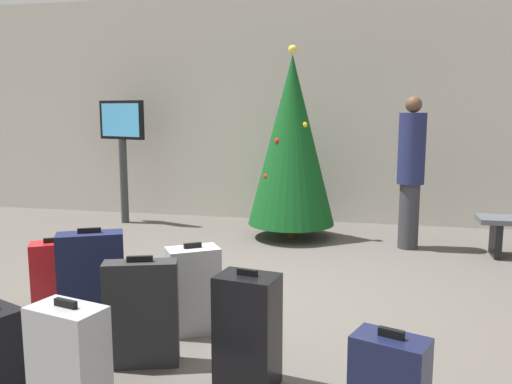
{
  "coord_description": "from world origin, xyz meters",
  "views": [
    {
      "loc": [
        1.11,
        -4.56,
        1.75
      ],
      "look_at": [
        -0.09,
        0.8,
        0.9
      ],
      "focal_mm": 37.4,
      "sensor_mm": 36.0,
      "label": 1
    }
  ],
  "objects_px": {
    "suitcase_2": "(247,331)",
    "suitcase_5": "(142,314)",
    "traveller_1": "(411,169)",
    "suitcase_4": "(193,290)",
    "suitcase_6": "(70,371)",
    "suitcase_0": "(53,277)",
    "holiday_tree": "(292,141)",
    "suitcase_1": "(92,281)",
    "flight_info_kiosk": "(122,138)"
  },
  "relations": [
    {
      "from": "suitcase_2",
      "to": "suitcase_1",
      "type": "bearing_deg",
      "value": 156.88
    },
    {
      "from": "suitcase_5",
      "to": "suitcase_2",
      "type": "bearing_deg",
      "value": -8.42
    },
    {
      "from": "flight_info_kiosk",
      "to": "suitcase_4",
      "type": "bearing_deg",
      "value": -56.85
    },
    {
      "from": "suitcase_2",
      "to": "suitcase_6",
      "type": "bearing_deg",
      "value": -139.17
    },
    {
      "from": "suitcase_1",
      "to": "flight_info_kiosk",
      "type": "bearing_deg",
      "value": 112.8
    },
    {
      "from": "suitcase_4",
      "to": "suitcase_6",
      "type": "bearing_deg",
      "value": -98.09
    },
    {
      "from": "suitcase_0",
      "to": "holiday_tree",
      "type": "bearing_deg",
      "value": 63.34
    },
    {
      "from": "suitcase_1",
      "to": "suitcase_5",
      "type": "relative_size",
      "value": 1.07
    },
    {
      "from": "suitcase_2",
      "to": "suitcase_5",
      "type": "xyz_separation_m",
      "value": [
        -0.77,
        0.11,
        0.0
      ]
    },
    {
      "from": "suitcase_4",
      "to": "suitcase_5",
      "type": "xyz_separation_m",
      "value": [
        -0.16,
        -0.61,
        0.03
      ]
    },
    {
      "from": "flight_info_kiosk",
      "to": "traveller_1",
      "type": "relative_size",
      "value": 0.99
    },
    {
      "from": "traveller_1",
      "to": "suitcase_5",
      "type": "xyz_separation_m",
      "value": [
        -1.97,
        -3.67,
        -0.65
      ]
    },
    {
      "from": "holiday_tree",
      "to": "suitcase_1",
      "type": "xyz_separation_m",
      "value": [
        -1.08,
        -3.41,
        -0.94
      ]
    },
    {
      "from": "suitcase_0",
      "to": "suitcase_1",
      "type": "relative_size",
      "value": 0.8
    },
    {
      "from": "suitcase_0",
      "to": "suitcase_1",
      "type": "height_order",
      "value": "suitcase_1"
    },
    {
      "from": "traveller_1",
      "to": "suitcase_4",
      "type": "height_order",
      "value": "traveller_1"
    },
    {
      "from": "traveller_1",
      "to": "suitcase_2",
      "type": "bearing_deg",
      "value": -107.58
    },
    {
      "from": "holiday_tree",
      "to": "suitcase_0",
      "type": "xyz_separation_m",
      "value": [
        -1.59,
        -3.17,
        -1.02
      ]
    },
    {
      "from": "suitcase_2",
      "to": "suitcase_4",
      "type": "height_order",
      "value": "suitcase_2"
    },
    {
      "from": "suitcase_0",
      "to": "suitcase_2",
      "type": "distance_m",
      "value": 2.12
    },
    {
      "from": "traveller_1",
      "to": "suitcase_0",
      "type": "xyz_separation_m",
      "value": [
        -3.14,
        -2.93,
        -0.71
      ]
    },
    {
      "from": "holiday_tree",
      "to": "suitcase_1",
      "type": "height_order",
      "value": "holiday_tree"
    },
    {
      "from": "suitcase_4",
      "to": "suitcase_5",
      "type": "distance_m",
      "value": 0.63
    },
    {
      "from": "suitcase_1",
      "to": "suitcase_5",
      "type": "bearing_deg",
      "value": -37.09
    },
    {
      "from": "flight_info_kiosk",
      "to": "suitcase_1",
      "type": "bearing_deg",
      "value": -67.2
    },
    {
      "from": "suitcase_1",
      "to": "suitcase_4",
      "type": "xyz_separation_m",
      "value": [
        0.82,
        0.12,
        -0.05
      ]
    },
    {
      "from": "flight_info_kiosk",
      "to": "suitcase_5",
      "type": "bearing_deg",
      "value": -62.35
    },
    {
      "from": "flight_info_kiosk",
      "to": "suitcase_0",
      "type": "distance_m",
      "value": 3.88
    },
    {
      "from": "suitcase_4",
      "to": "holiday_tree",
      "type": "bearing_deg",
      "value": 85.38
    },
    {
      "from": "suitcase_0",
      "to": "suitcase_4",
      "type": "distance_m",
      "value": 1.33
    },
    {
      "from": "suitcase_4",
      "to": "suitcase_6",
      "type": "distance_m",
      "value": 1.45
    },
    {
      "from": "suitcase_5",
      "to": "traveller_1",
      "type": "bearing_deg",
      "value": 61.73
    },
    {
      "from": "suitcase_0",
      "to": "suitcase_2",
      "type": "xyz_separation_m",
      "value": [
        1.94,
        -0.85,
        0.05
      ]
    },
    {
      "from": "suitcase_2",
      "to": "suitcase_4",
      "type": "relative_size",
      "value": 1.06
    },
    {
      "from": "flight_info_kiosk",
      "to": "suitcase_1",
      "type": "xyz_separation_m",
      "value": [
        1.61,
        -3.83,
        -0.92
      ]
    },
    {
      "from": "holiday_tree",
      "to": "suitcase_6",
      "type": "bearing_deg",
      "value": -95.67
    },
    {
      "from": "flight_info_kiosk",
      "to": "suitcase_1",
      "type": "relative_size",
      "value": 2.28
    },
    {
      "from": "suitcase_0",
      "to": "suitcase_4",
      "type": "bearing_deg",
      "value": -5.55
    },
    {
      "from": "flight_info_kiosk",
      "to": "suitcase_1",
      "type": "height_order",
      "value": "flight_info_kiosk"
    },
    {
      "from": "flight_info_kiosk",
      "to": "holiday_tree",
      "type": "bearing_deg",
      "value": -8.76
    },
    {
      "from": "suitcase_5",
      "to": "suitcase_0",
      "type": "bearing_deg",
      "value": 147.57
    },
    {
      "from": "traveller_1",
      "to": "suitcase_1",
      "type": "xyz_separation_m",
      "value": [
        -2.63,
        -3.17,
        -0.62
      ]
    },
    {
      "from": "holiday_tree",
      "to": "suitcase_6",
      "type": "xyz_separation_m",
      "value": [
        -0.47,
        -4.73,
        -0.97
      ]
    },
    {
      "from": "holiday_tree",
      "to": "suitcase_4",
      "type": "distance_m",
      "value": 3.45
    },
    {
      "from": "traveller_1",
      "to": "suitcase_5",
      "type": "height_order",
      "value": "traveller_1"
    },
    {
      "from": "suitcase_4",
      "to": "suitcase_2",
      "type": "bearing_deg",
      "value": -49.78
    },
    {
      "from": "suitcase_2",
      "to": "suitcase_5",
      "type": "bearing_deg",
      "value": 171.58
    },
    {
      "from": "suitcase_2",
      "to": "suitcase_4",
      "type": "distance_m",
      "value": 0.95
    },
    {
      "from": "holiday_tree",
      "to": "suitcase_2",
      "type": "relative_size",
      "value": 3.36
    },
    {
      "from": "suitcase_0",
      "to": "suitcase_5",
      "type": "xyz_separation_m",
      "value": [
        1.16,
        -0.74,
        0.06
      ]
    }
  ]
}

